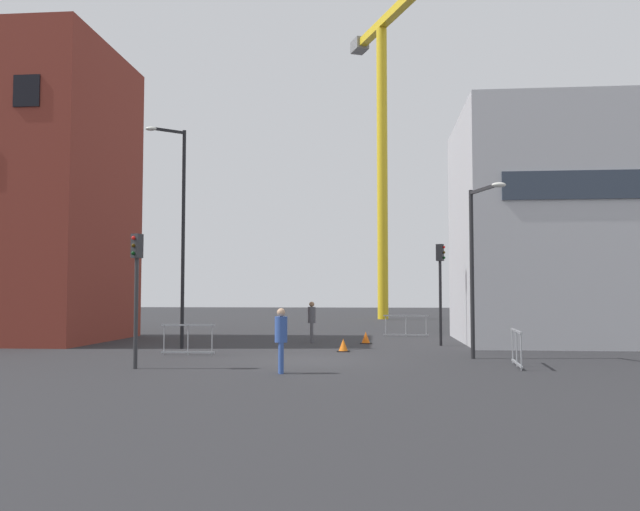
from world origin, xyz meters
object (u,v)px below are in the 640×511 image
at_px(streetlamp_short, 476,254).
at_px(pedestrian_walking, 281,335).
at_px(streetlamp_tall, 179,222).
at_px(pedestrian_waiting, 312,319).
at_px(traffic_light_verge, 440,278).
at_px(traffic_cone_striped, 366,338).
at_px(construction_crane, 383,122).
at_px(traffic_light_near, 136,278).
at_px(traffic_cone_on_verge, 343,346).

relative_size(streetlamp_short, pedestrian_walking, 3.20).
height_order(streetlamp_tall, pedestrian_waiting, streetlamp_tall).
xyz_separation_m(traffic_light_verge, traffic_cone_striped, (-3.13, 0.85, -2.59)).
relative_size(traffic_light_verge, traffic_cone_striped, 8.35).
height_order(construction_crane, traffic_light_near, construction_crane).
distance_m(streetlamp_short, traffic_cone_striped, 8.25).
height_order(pedestrian_walking, traffic_cone_on_verge, pedestrian_walking).
bearing_deg(traffic_light_verge, streetlamp_tall, -166.62).
bearing_deg(traffic_cone_on_verge, streetlamp_short, -29.91).
xyz_separation_m(streetlamp_short, traffic_light_verge, (-0.64, 5.73, -0.66)).
bearing_deg(traffic_light_near, streetlamp_short, 18.98).
relative_size(traffic_light_verge, pedestrian_waiting, 2.34).
bearing_deg(streetlamp_tall, pedestrian_waiting, 37.45).
relative_size(pedestrian_waiting, traffic_cone_striped, 3.56).
xyz_separation_m(streetlamp_tall, traffic_light_near, (0.83, -6.76, -2.36)).
relative_size(streetlamp_tall, traffic_light_verge, 2.06).
height_order(pedestrian_waiting, traffic_cone_on_verge, pedestrian_waiting).
bearing_deg(traffic_cone_on_verge, construction_crane, 86.54).
height_order(traffic_light_near, traffic_cone_on_verge, traffic_light_near).
relative_size(streetlamp_tall, traffic_light_near, 2.23).
height_order(pedestrian_walking, traffic_cone_striped, pedestrian_walking).
relative_size(construction_crane, traffic_cone_striped, 51.35).
xyz_separation_m(streetlamp_tall, traffic_light_verge, (10.39, 2.47, -2.16)).
relative_size(construction_crane, pedestrian_waiting, 14.41).
bearing_deg(pedestrian_waiting, traffic_cone_striped, -9.77).
relative_size(construction_crane, traffic_cone_on_verge, 54.46).
xyz_separation_m(construction_crane, pedestrian_walking, (-3.20, -37.72, -15.76)).
bearing_deg(traffic_light_near, pedestrian_waiting, 68.92).
bearing_deg(traffic_light_verge, traffic_cone_on_verge, -141.30).
height_order(traffic_light_verge, traffic_light_near, traffic_light_verge).
bearing_deg(traffic_cone_striped, pedestrian_waiting, 170.23).
relative_size(traffic_cone_on_verge, traffic_cone_striped, 0.94).
distance_m(streetlamp_tall, traffic_cone_striped, 9.29).
height_order(streetlamp_short, traffic_cone_striped, streetlamp_short).
xyz_separation_m(traffic_light_near, traffic_cone_on_verge, (5.67, 6.12, -2.40)).
xyz_separation_m(streetlamp_short, pedestrian_waiting, (-6.15, 6.99, -2.42)).
bearing_deg(streetlamp_short, traffic_light_near, -161.02).
bearing_deg(traffic_light_near, streetlamp_tall, 97.02).
bearing_deg(pedestrian_walking, traffic_light_verge, 62.31).
relative_size(streetlamp_short, pedestrian_waiting, 3.13).
xyz_separation_m(streetlamp_tall, pedestrian_walking, (5.17, -7.49, -3.95)).
bearing_deg(traffic_cone_striped, traffic_light_near, -122.52).
height_order(traffic_cone_on_verge, traffic_cone_striped, traffic_cone_striped).
bearing_deg(streetlamp_tall, traffic_light_near, -82.98).
bearing_deg(traffic_cone_on_verge, streetlamp_tall, 174.32).
bearing_deg(pedestrian_walking, traffic_cone_on_verge, 78.97).
distance_m(construction_crane, streetlamp_short, 36.13).
distance_m(streetlamp_tall, pedestrian_waiting, 7.29).
xyz_separation_m(streetlamp_tall, streetlamp_short, (11.03, -3.25, -1.50)).
distance_m(construction_crane, traffic_cone_on_verge, 35.09).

